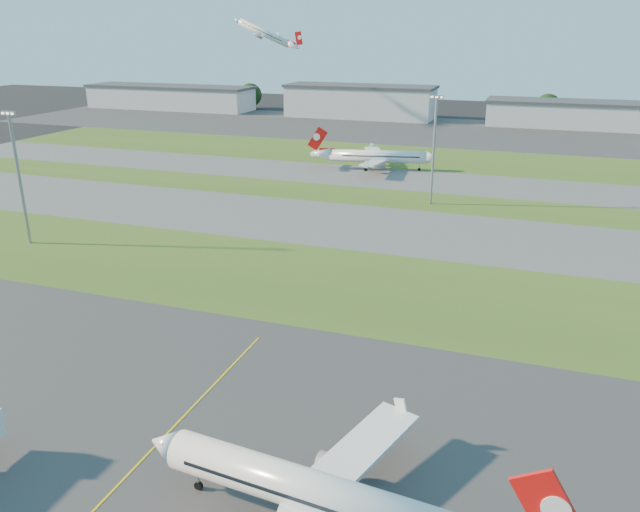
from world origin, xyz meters
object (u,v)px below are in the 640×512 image
at_px(airliner_parked, 321,496).
at_px(airliner_taxiing, 377,157).
at_px(light_mast_centre, 434,143).
at_px(light_mast_west, 18,170).

height_order(airliner_parked, airliner_taxiing, airliner_taxiing).
bearing_deg(light_mast_centre, airliner_parked, -84.84).
height_order(light_mast_west, light_mast_centre, same).
relative_size(airliner_taxiing, light_mast_centre, 1.38).
relative_size(airliner_parked, light_mast_centre, 1.35).
xyz_separation_m(airliner_parked, light_mast_centre, (-9.78, 108.34, 11.00)).
bearing_deg(light_mast_west, airliner_taxiing, 62.15).
distance_m(light_mast_west, light_mast_centre, 89.64).
bearing_deg(light_mast_centre, light_mast_west, -141.34).
distance_m(airliner_parked, light_mast_centre, 109.34).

